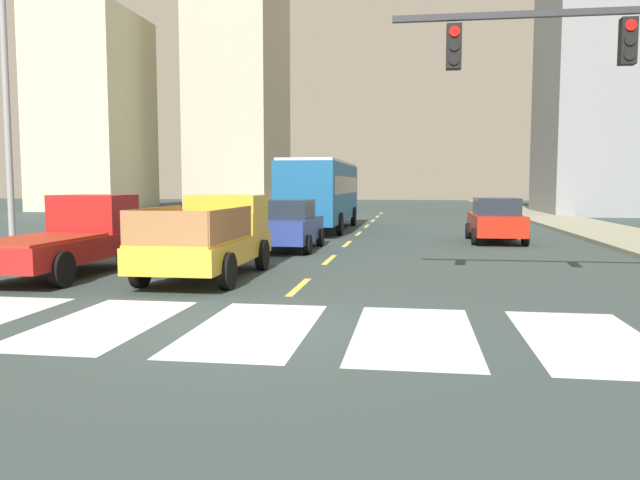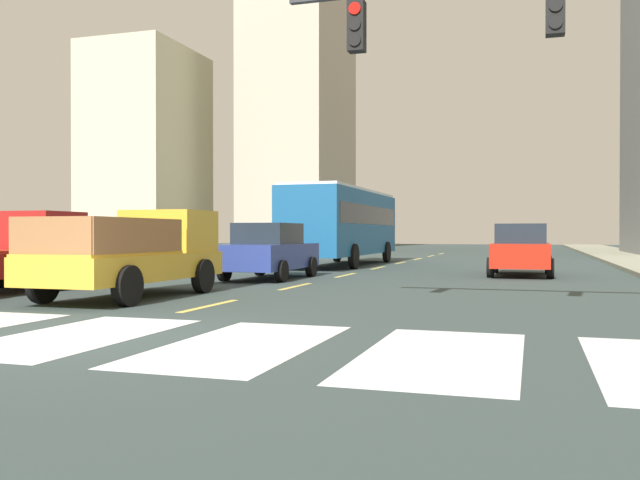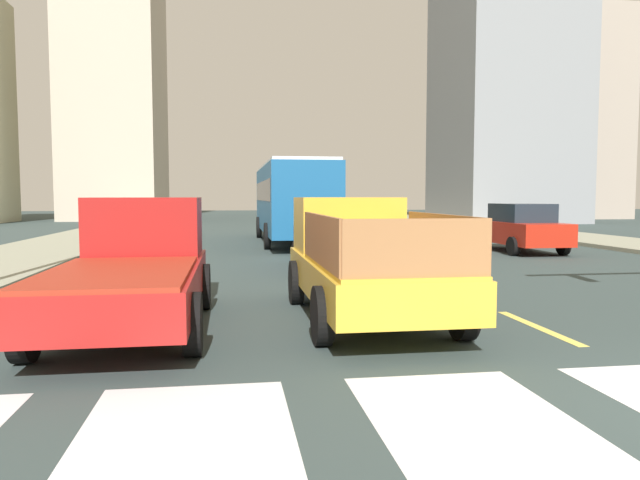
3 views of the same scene
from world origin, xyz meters
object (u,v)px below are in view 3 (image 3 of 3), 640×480
(pickup_stakebed, at_px, (362,259))
(sedan_near_left, at_px, (520,228))
(city_bus, at_px, (292,197))
(pickup_dark, at_px, (136,265))
(sedan_near_right, at_px, (335,238))

(pickup_stakebed, bearing_deg, sedan_near_left, 50.22)
(city_bus, bearing_deg, pickup_dark, -103.70)
(pickup_stakebed, bearing_deg, pickup_dark, -177.99)
(city_bus, relative_size, sedan_near_left, 2.45)
(pickup_stakebed, relative_size, sedan_near_right, 1.18)
(pickup_dark, bearing_deg, sedan_near_left, 41.30)
(pickup_dark, bearing_deg, pickup_stakebed, 3.07)
(pickup_dark, xyz_separation_m, city_bus, (4.07, 15.69, 1.03))
(pickup_stakebed, relative_size, pickup_dark, 1.00)
(sedan_near_right, bearing_deg, city_bus, 92.64)
(pickup_stakebed, distance_m, city_bus, 15.51)
(pickup_stakebed, xyz_separation_m, sedan_near_right, (0.65, 6.19, -0.08))
(pickup_dark, xyz_separation_m, sedan_near_right, (4.27, 6.40, -0.06))
(city_bus, relative_size, sedan_near_right, 2.45)
(pickup_stakebed, relative_size, city_bus, 0.48)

